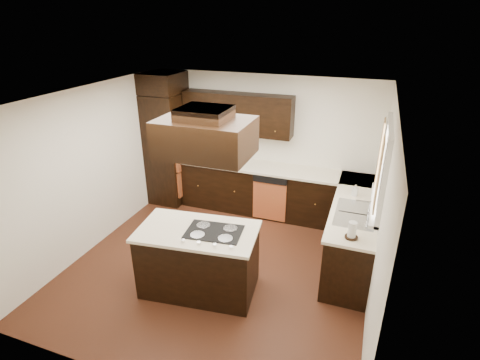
# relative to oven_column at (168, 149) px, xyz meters

# --- Properties ---
(floor) EXTENTS (4.20, 4.20, 0.02)m
(floor) POSITION_rel_oven_column_xyz_m (1.78, -1.71, -1.07)
(floor) COLOR brown
(floor) RESTS_ON ground
(ceiling) EXTENTS (4.20, 4.20, 0.02)m
(ceiling) POSITION_rel_oven_column_xyz_m (1.78, -1.71, 1.45)
(ceiling) COLOR silver
(ceiling) RESTS_ON ground
(wall_back) EXTENTS (4.20, 0.02, 2.50)m
(wall_back) POSITION_rel_oven_column_xyz_m (1.78, 0.40, 0.19)
(wall_back) COLOR white
(wall_back) RESTS_ON ground
(wall_front) EXTENTS (4.20, 0.02, 2.50)m
(wall_front) POSITION_rel_oven_column_xyz_m (1.78, -3.81, 0.19)
(wall_front) COLOR white
(wall_front) RESTS_ON ground
(wall_left) EXTENTS (0.02, 4.20, 2.50)m
(wall_left) POSITION_rel_oven_column_xyz_m (-0.33, -1.71, 0.19)
(wall_left) COLOR white
(wall_left) RESTS_ON ground
(wall_right) EXTENTS (0.02, 4.20, 2.50)m
(wall_right) POSITION_rel_oven_column_xyz_m (3.88, -1.71, 0.19)
(wall_right) COLOR white
(wall_right) RESTS_ON ground
(oven_column) EXTENTS (0.65, 0.75, 2.12)m
(oven_column) POSITION_rel_oven_column_xyz_m (0.00, 0.00, 0.00)
(oven_column) COLOR black
(oven_column) RESTS_ON floor
(wall_oven_face) EXTENTS (0.05, 0.62, 0.78)m
(wall_oven_face) POSITION_rel_oven_column_xyz_m (0.35, 0.00, 0.06)
(wall_oven_face) COLOR #C45E31
(wall_oven_face) RESTS_ON oven_column
(base_cabinets_back) EXTENTS (2.93, 0.60, 0.88)m
(base_cabinets_back) POSITION_rel_oven_column_xyz_m (1.81, 0.09, -0.62)
(base_cabinets_back) COLOR black
(base_cabinets_back) RESTS_ON floor
(base_cabinets_right) EXTENTS (0.60, 2.40, 0.88)m
(base_cabinets_right) POSITION_rel_oven_column_xyz_m (3.58, -0.80, -0.62)
(base_cabinets_right) COLOR black
(base_cabinets_right) RESTS_ON floor
(countertop_back) EXTENTS (2.93, 0.63, 0.04)m
(countertop_back) POSITION_rel_oven_column_xyz_m (1.81, 0.08, -0.16)
(countertop_back) COLOR #F6E9CA
(countertop_back) RESTS_ON base_cabinets_back
(countertop_right) EXTENTS (0.63, 2.40, 0.04)m
(countertop_right) POSITION_rel_oven_column_xyz_m (3.56, -0.80, -0.16)
(countertop_right) COLOR #F6E9CA
(countertop_right) RESTS_ON base_cabinets_right
(upper_cabinets) EXTENTS (2.00, 0.34, 0.72)m
(upper_cabinets) POSITION_rel_oven_column_xyz_m (1.34, 0.23, 0.75)
(upper_cabinets) COLOR black
(upper_cabinets) RESTS_ON wall_back
(dishwasher_front) EXTENTS (0.60, 0.05, 0.72)m
(dishwasher_front) POSITION_rel_oven_column_xyz_m (2.10, -0.20, -0.66)
(dishwasher_front) COLOR #C45E31
(dishwasher_front) RESTS_ON floor
(window_frame) EXTENTS (0.06, 1.32, 1.12)m
(window_frame) POSITION_rel_oven_column_xyz_m (3.85, -1.16, 0.59)
(window_frame) COLOR silver
(window_frame) RESTS_ON wall_right
(window_pane) EXTENTS (0.00, 1.20, 1.00)m
(window_pane) POSITION_rel_oven_column_xyz_m (3.87, -1.16, 0.59)
(window_pane) COLOR white
(window_pane) RESTS_ON wall_right
(curtain_left) EXTENTS (0.02, 0.34, 0.90)m
(curtain_left) POSITION_rel_oven_column_xyz_m (3.79, -1.57, 0.64)
(curtain_left) COLOR beige
(curtain_left) RESTS_ON wall_right
(curtain_right) EXTENTS (0.02, 0.34, 0.90)m
(curtain_right) POSITION_rel_oven_column_xyz_m (3.79, -0.74, 0.64)
(curtain_right) COLOR beige
(curtain_right) RESTS_ON wall_right
(sink_rim) EXTENTS (0.52, 0.84, 0.01)m
(sink_rim) POSITION_rel_oven_column_xyz_m (3.58, -1.16, -0.14)
(sink_rim) COLOR silver
(sink_rim) RESTS_ON countertop_right
(island) EXTENTS (1.56, 0.97, 0.88)m
(island) POSITION_rel_oven_column_xyz_m (1.72, -2.28, -0.62)
(island) COLOR black
(island) RESTS_ON floor
(island_top) EXTENTS (1.62, 1.03, 0.04)m
(island_top) POSITION_rel_oven_column_xyz_m (1.72, -2.28, -0.16)
(island_top) COLOR #F6E9CA
(island_top) RESTS_ON island
(cooktop) EXTENTS (0.75, 0.54, 0.01)m
(cooktop) POSITION_rel_oven_column_xyz_m (1.94, -2.25, -0.13)
(cooktop) COLOR black
(cooktop) RESTS_ON island_top
(range_hood) EXTENTS (1.05, 0.72, 0.42)m
(range_hood) POSITION_rel_oven_column_xyz_m (1.88, -2.25, 1.10)
(range_hood) COLOR black
(range_hood) RESTS_ON ceiling
(hood_duct) EXTENTS (0.55, 0.50, 0.13)m
(hood_duct) POSITION_rel_oven_column_xyz_m (1.88, -2.25, 1.38)
(hood_duct) COLOR black
(hood_duct) RESTS_ON ceiling
(blender_base) EXTENTS (0.15, 0.15, 0.10)m
(blender_base) POSITION_rel_oven_column_xyz_m (0.72, 0.00, -0.09)
(blender_base) COLOR silver
(blender_base) RESTS_ON countertop_back
(blender_pitcher) EXTENTS (0.13, 0.13, 0.26)m
(blender_pitcher) POSITION_rel_oven_column_xyz_m (0.72, 0.00, 0.09)
(blender_pitcher) COLOR silver
(blender_pitcher) RESTS_ON blender_base
(spice_rack) EXTENTS (0.34, 0.19, 0.27)m
(spice_rack) POSITION_rel_oven_column_xyz_m (1.21, 0.09, -0.00)
(spice_rack) COLOR black
(spice_rack) RESTS_ON countertop_back
(mixing_bowl) EXTENTS (0.27, 0.27, 0.06)m
(mixing_bowl) POSITION_rel_oven_column_xyz_m (0.53, 0.02, -0.11)
(mixing_bowl) COLOR silver
(mixing_bowl) RESTS_ON countertop_back
(soap_bottle) EXTENTS (0.09, 0.10, 0.18)m
(soap_bottle) POSITION_rel_oven_column_xyz_m (3.53, -0.57, -0.05)
(soap_bottle) COLOR silver
(soap_bottle) RESTS_ON countertop_right
(paper_towel) EXTENTS (0.12, 0.12, 0.22)m
(paper_towel) POSITION_rel_oven_column_xyz_m (3.58, -1.80, -0.03)
(paper_towel) COLOR silver
(paper_towel) RESTS_ON countertop_right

